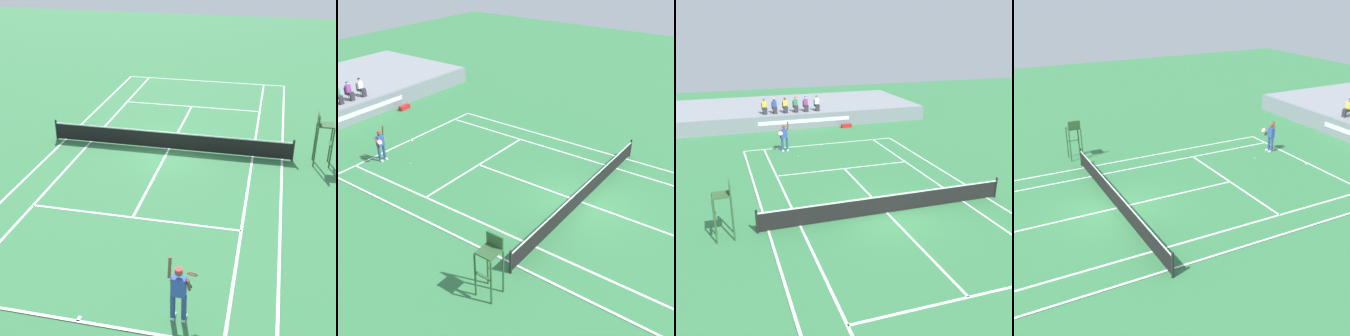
# 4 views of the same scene
# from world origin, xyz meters

# --- Properties ---
(ground_plane) EXTENTS (80.00, 80.00, 0.00)m
(ground_plane) POSITION_xyz_m (0.00, 0.00, 0.00)
(ground_plane) COLOR #337542
(court) EXTENTS (11.08, 23.88, 0.03)m
(court) POSITION_xyz_m (0.00, 0.00, 0.01)
(court) COLOR #337542
(court) RESTS_ON ground
(net) EXTENTS (11.98, 0.10, 1.07)m
(net) POSITION_xyz_m (0.00, 0.00, 0.52)
(net) COLOR black
(net) RESTS_ON ground
(barrier_wall) EXTENTS (22.20, 0.25, 1.22)m
(barrier_wall) POSITION_xyz_m (0.00, 17.00, 0.61)
(barrier_wall) COLOR gray
(barrier_wall) RESTS_ON ground
(spectator_seated_3) EXTENTS (0.44, 0.60, 1.26)m
(spectator_seated_3) POSITION_xyz_m (-0.50, 18.08, 1.84)
(spectator_seated_3) COLOR #474C56
(spectator_seated_3) RESTS_ON bleacher_platform
(spectator_seated_4) EXTENTS (0.44, 0.60, 1.26)m
(spectator_seated_4) POSITION_xyz_m (0.38, 18.08, 1.84)
(spectator_seated_4) COLOR #474C56
(spectator_seated_4) RESTS_ON bleacher_platform
(spectator_seated_5) EXTENTS (0.44, 0.60, 1.26)m
(spectator_seated_5) POSITION_xyz_m (1.36, 18.08, 1.84)
(spectator_seated_5) COLOR #474C56
(spectator_seated_5) RESTS_ON bleacher_platform
(tennis_player) EXTENTS (0.77, 0.62, 2.08)m
(tennis_player) POSITION_xyz_m (-2.75, 11.19, 0.99)
(tennis_player) COLOR navy
(tennis_player) RESTS_ON ground
(tennis_ball) EXTENTS (0.07, 0.07, 0.07)m
(tennis_ball) POSITION_xyz_m (-2.16, 9.61, 0.03)
(tennis_ball) COLOR #D1E533
(tennis_ball) RESTS_ON ground
(umpire_chair) EXTENTS (0.77, 0.77, 2.44)m
(umpire_chair) POSITION_xyz_m (-7.17, 0.00, 1.56)
(umpire_chair) COLOR #2D562D
(umpire_chair) RESTS_ON ground
(equipment_bag) EXTENTS (0.91, 0.34, 0.32)m
(equipment_bag) POSITION_xyz_m (3.43, 16.19, 0.16)
(equipment_bag) COLOR red
(equipment_bag) RESTS_ON ground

